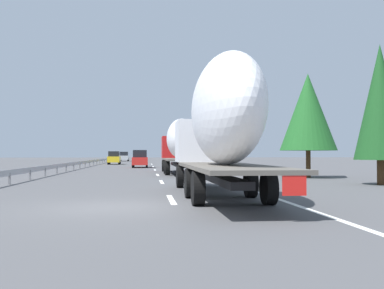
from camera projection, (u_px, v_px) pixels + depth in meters
ground_plane at (138, 167)px, 52.95m from camera, size 260.00×260.00×0.00m
lane_stripe_0 at (171, 199)px, 15.34m from camera, size 3.20×0.20×0.01m
lane_stripe_1 at (162, 182)px, 24.88m from camera, size 3.20×0.20×0.01m
lane_stripe_2 at (158, 175)px, 33.12m from camera, size 3.20×0.20×0.01m
lane_stripe_3 at (155, 170)px, 43.19m from camera, size 3.20×0.20×0.01m
lane_stripe_4 at (153, 167)px, 54.16m from camera, size 3.20×0.20×0.01m
lane_stripe_5 at (152, 164)px, 65.99m from camera, size 3.20×0.20×0.01m
lane_stripe_6 at (152, 164)px, 68.65m from camera, size 3.20×0.20×0.01m
edge_line_right at (181, 166)px, 58.48m from camera, size 110.00×0.20×0.01m
truck_lead at (180, 143)px, 35.20m from camera, size 12.56×2.55×4.23m
truck_trailing at (221, 122)px, 16.06m from camera, size 13.37×2.55×4.90m
car_white_van at (140, 156)px, 101.83m from camera, size 4.55×1.88×1.88m
car_silver_hatch at (124, 156)px, 92.60m from camera, size 4.79×1.81×1.95m
car_red_compact at (140, 159)px, 50.70m from camera, size 4.63×1.75×1.97m
car_yellow_coupe at (114, 158)px, 65.29m from camera, size 4.15×1.74×1.91m
road_sign at (197, 150)px, 50.22m from camera, size 0.10×0.90×2.92m
tree_0 at (213, 139)px, 81.80m from camera, size 2.43×2.43×7.03m
tree_1 at (380, 102)px, 22.64m from camera, size 2.62×2.62×7.15m
tree_2 at (308, 112)px, 29.43m from camera, size 3.71×3.71×6.86m
tree_3 at (186, 143)px, 99.77m from camera, size 3.57×3.57×6.06m
tree_4 at (214, 145)px, 81.50m from camera, size 2.44×2.44×5.21m
guardrail_median at (90, 162)px, 55.32m from camera, size 94.00×0.10×0.76m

